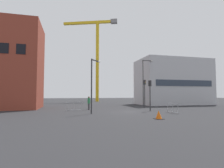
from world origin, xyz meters
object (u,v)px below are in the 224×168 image
Objects in this scene: streetlamp_tall at (144,79)px; traffic_light_verge at (145,89)px; traffic_cone_on_verge at (159,115)px; pedestrian_walking at (89,102)px; traffic_light_far at (150,90)px; streetlamp_short at (93,81)px; construction_crane at (96,48)px.

streetlamp_tall is 1.89× the size of traffic_light_verge.
traffic_light_verge is (-1.36, -3.11, -1.82)m from streetlamp_tall.
pedestrian_walking is at bearing 113.51° from traffic_cone_on_verge.
pedestrian_walking is (-6.85, 3.79, -1.48)m from traffic_light_far.
pedestrian_walking is 11.17m from traffic_cone_on_verge.
streetlamp_short is 1.56× the size of traffic_light_far.
traffic_cone_on_verge is (4.63, -5.37, -3.10)m from streetlamp_short.
streetlamp_short is 1.38× the size of traffic_light_verge.
traffic_light_verge is 2.41× the size of pedestrian_walking.
traffic_cone_on_verge is at bearing -110.20° from streetlamp_tall.
streetlamp_short is at bearing -99.59° from construction_crane.
streetlamp_short is 7.17m from traffic_light_far.
streetlamp_tall is at bearing -77.84° from construction_crane.
streetlamp_tall is 9.02m from traffic_light_far.
streetlamp_tall is 3.85m from traffic_light_verge.
streetlamp_short is at bearing -144.43° from traffic_light_verge.
streetlamp_short is 3.32× the size of pedestrian_walking.
construction_crane is 4.08× the size of streetlamp_short.
pedestrian_walking is (-5.11, -26.43, -14.23)m from construction_crane.
construction_crane reaches higher than traffic_light_far.
traffic_light_far is 5.27× the size of traffic_cone_on_verge.
streetlamp_tall is 11.30× the size of traffic_cone_on_verge.
streetlamp_tall reaches higher than pedestrian_walking.
traffic_light_verge is (8.66, 6.19, -0.64)m from streetlamp_short.
traffic_light_verge is at bearing 70.76° from traffic_cone_on_verge.
construction_crane is 13.57× the size of pedestrian_walking.
streetlamp_short is 8.22× the size of traffic_cone_on_verge.
construction_crane is 30.45m from pedestrian_walking.
traffic_light_far reaches higher than traffic_cone_on_verge.
streetlamp_short is 7.73m from traffic_cone_on_verge.
construction_crane reaches higher than pedestrian_walking.
construction_crane reaches higher than traffic_cone_on_verge.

